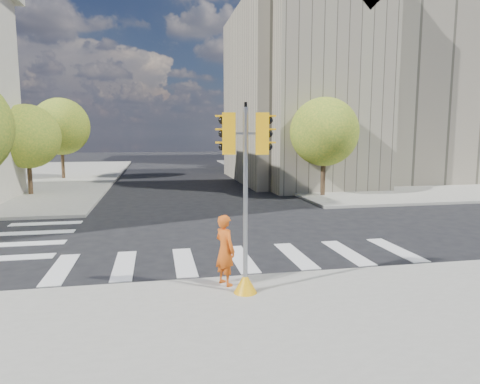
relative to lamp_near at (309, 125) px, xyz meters
name	(u,v)px	position (x,y,z in m)	size (l,w,h in m)	color
ground	(233,243)	(-8.00, -14.00, -4.58)	(160.00, 160.00, 0.00)	black
sidewalk_far_right	(377,171)	(12.00, 12.00, -4.50)	(28.00, 40.00, 0.15)	gray
civic_building	(374,94)	(7.59, 5.12, 2.68)	(26.00, 16.00, 19.39)	gray
office_tower	(336,52)	(14.00, 28.00, 10.42)	(20.00, 18.00, 30.00)	#9EA0A3
tree_lw_mid	(27,137)	(-18.50, 0.00, -0.82)	(4.00, 4.00, 5.77)	#382616
tree_lw_far	(61,127)	(-18.50, 10.00, -0.04)	(4.80, 4.80, 6.95)	#382616
tree_re_near	(324,132)	(-0.50, -4.00, -0.53)	(4.20, 4.20, 6.16)	#382616
tree_re_mid	(272,129)	(-0.50, 8.00, -0.23)	(4.60, 4.60, 6.66)	#382616
tree_re_far	(244,134)	(-0.50, 20.00, -0.71)	(4.00, 4.00, 5.88)	#382616
lamp_near	(309,125)	(0.00, 0.00, 0.00)	(0.35, 0.18, 8.11)	black
lamp_far	(261,127)	(0.00, 14.00, 0.00)	(0.35, 0.18, 8.11)	black
traffic_signal	(245,215)	(-8.65, -19.26, -2.52)	(1.08, 0.56, 4.50)	#E49E0C
photographer	(225,250)	(-9.04, -18.60, -3.53)	(0.66, 0.43, 1.80)	#CA5113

